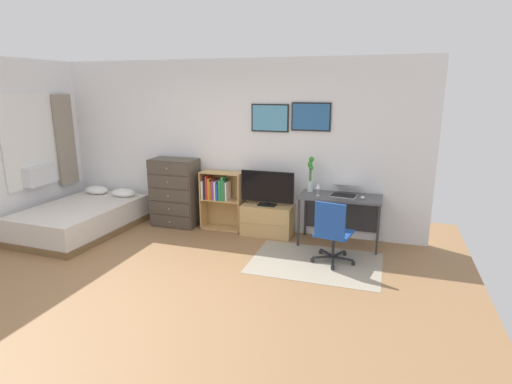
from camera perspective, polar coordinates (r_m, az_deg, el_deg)
The scene contains 14 objects.
ground_plane at distance 4.98m, azimuth -13.40°, elevation -13.11°, with size 7.20×7.20×0.00m, color #936B44.
wall_back_with_posters at distance 6.67m, azimuth -3.15°, elevation 6.48°, with size 6.12×0.09×2.70m.
area_rug at distance 5.59m, azimuth 8.27°, elevation -9.67°, with size 1.70×1.20×0.01m, color #9E937F.
bed at distance 7.18m, azimuth -23.03°, elevation -3.35°, with size 1.36×2.02×0.57m.
dresser at distance 6.98m, azimuth -11.19°, elevation -0.05°, with size 0.77×0.46×1.13m.
bookshelf at distance 6.70m, azimuth -5.10°, elevation -0.40°, with size 0.68×0.30×0.95m.
tv_stand at distance 6.48m, azimuth 1.59°, elevation -3.87°, with size 0.80×0.41×0.48m.
television at distance 6.32m, azimuth 1.57°, elevation 0.49°, with size 0.84×0.16×0.54m.
desk at distance 6.17m, azimuth 11.67°, elevation -1.64°, with size 1.17×0.56×0.74m.
office_chair at distance 5.43m, azimuth 10.50°, elevation -5.34°, with size 0.58×0.57×0.86m.
laptop at distance 6.11m, azimuth 12.22°, elevation 0.18°, with size 0.41×0.44×0.16m.
computer_mouse at distance 5.98m, azimuth 14.59°, elevation -0.75°, with size 0.06×0.10×0.03m, color silver.
bamboo_vase at distance 6.20m, azimuth 7.59°, elevation 2.59°, with size 0.09×0.11×0.53m.
wine_glass at distance 5.98m, azimuth 8.61°, elevation 0.73°, with size 0.07×0.07×0.18m.
Camera 1 is at (2.39, -3.74, 2.26)m, focal length 28.80 mm.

